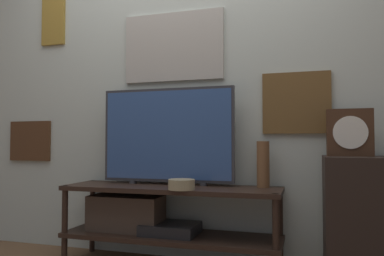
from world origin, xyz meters
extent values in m
cube|color=beige|center=(0.00, 0.49, 1.35)|extent=(6.40, 0.06, 2.70)
cube|color=#B2ADA3|center=(-0.06, 0.45, 1.52)|extent=(0.75, 0.02, 0.51)
cube|color=#B2BCC6|center=(-0.06, 0.44, 1.52)|extent=(0.72, 0.01, 0.47)
cube|color=olive|center=(-1.10, 0.45, 1.84)|extent=(0.21, 0.02, 0.44)
cube|color=slate|center=(-1.10, 0.44, 1.84)|extent=(0.17, 0.01, 0.40)
cube|color=#4C2D19|center=(-1.31, 0.45, 0.83)|extent=(0.38, 0.02, 0.32)
cube|color=beige|center=(-1.31, 0.44, 0.83)|extent=(0.35, 0.01, 0.29)
cube|color=brown|center=(0.80, 0.45, 1.08)|extent=(0.44, 0.02, 0.41)
cube|color=#BCB299|center=(0.80, 0.44, 1.08)|extent=(0.40, 0.01, 0.37)
cube|color=black|center=(0.00, 0.24, 0.51)|extent=(1.45, 0.40, 0.03)
cube|color=black|center=(0.00, 0.24, 0.20)|extent=(1.45, 0.40, 0.03)
cylinder|color=black|center=(-0.69, 0.07, 0.26)|extent=(0.04, 0.04, 0.53)
cylinder|color=black|center=(0.69, 0.07, 0.26)|extent=(0.04, 0.04, 0.53)
cylinder|color=black|center=(-0.69, 0.41, 0.26)|extent=(0.04, 0.04, 0.53)
cylinder|color=black|center=(0.69, 0.41, 0.26)|extent=(0.04, 0.04, 0.53)
cube|color=black|center=(0.00, 0.24, 0.25)|extent=(0.36, 0.28, 0.07)
cube|color=#47382D|center=(-0.33, 0.24, 0.34)|extent=(0.51, 0.22, 0.24)
cylinder|color=#333338|center=(-0.32, 0.33, 0.54)|extent=(0.05, 0.05, 0.02)
cylinder|color=#333338|center=(0.20, 0.33, 0.54)|extent=(0.05, 0.05, 0.02)
cube|color=#333338|center=(-0.06, 0.33, 0.87)|extent=(0.95, 0.04, 0.65)
cube|color=#33518C|center=(-0.06, 0.31, 0.87)|extent=(0.91, 0.01, 0.61)
cylinder|color=tan|center=(0.12, 0.09, 0.56)|extent=(0.17, 0.17, 0.06)
cylinder|color=brown|center=(0.59, 0.36, 0.68)|extent=(0.08, 0.08, 0.30)
cube|color=black|center=(1.16, 0.24, 0.37)|extent=(0.40, 0.41, 0.74)
cube|color=#422819|center=(1.11, 0.28, 0.88)|extent=(0.25, 0.10, 0.28)
cylinder|color=white|center=(1.11, 0.22, 0.88)|extent=(0.19, 0.01, 0.19)
camera|label=1|loc=(0.86, -2.10, 0.82)|focal=35.00mm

